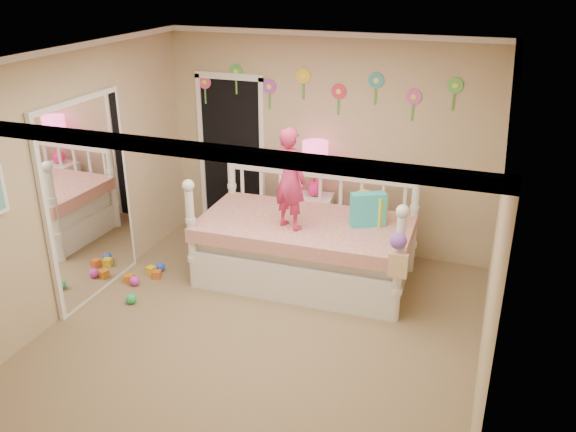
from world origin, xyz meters
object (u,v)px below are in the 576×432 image
at_px(daybed, 305,227).
at_px(child, 290,179).
at_px(table_lamp, 315,160).
at_px(nightstand, 314,223).

bearing_deg(daybed, child, -117.66).
relative_size(child, table_lamp, 1.63).
bearing_deg(table_lamp, daybed, -80.14).
relative_size(daybed, table_lamp, 3.50).
height_order(daybed, child, child).
distance_m(child, table_lamp, 0.94).
bearing_deg(nightstand, table_lamp, 173.94).
bearing_deg(daybed, nightstand, 98.42).
distance_m(nightstand, table_lamp, 0.80).
bearing_deg(table_lamp, nightstand, 0.00).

